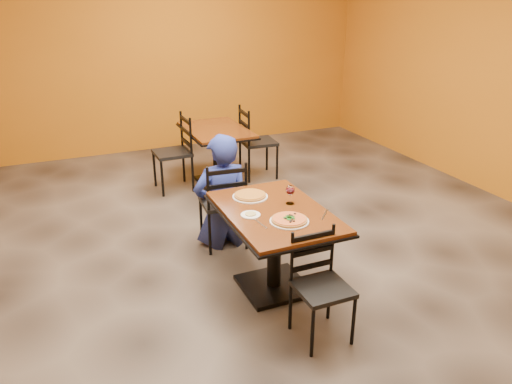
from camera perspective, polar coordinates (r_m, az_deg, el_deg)
name	(u,v)px	position (r m, az deg, el deg)	size (l,w,h in m)	color
floor	(252,261)	(4.84, -0.50, -7.94)	(7.00, 8.00, 0.01)	black
wall_back	(151,55)	(8.08, -12.01, 15.18)	(7.00, 0.01, 3.00)	#B06613
table_main	(275,231)	(4.17, 2.14, -4.52)	(0.83, 1.23, 0.75)	#5E2E0E
table_second	(217,143)	(6.60, -4.55, 5.63)	(0.78, 1.15, 0.75)	#5E2E0E
chair_main_near	(323,289)	(3.71, 7.66, -11.00)	(0.38, 0.38, 0.83)	black
chair_main_far	(223,202)	(4.97, -3.84, -1.20)	(0.42, 0.42, 0.92)	black
chair_second_left	(172,153)	(6.46, -9.61, 4.40)	(0.44, 0.44, 0.97)	black
chair_second_right	(258,142)	(6.82, 0.27, 5.74)	(0.44, 0.44, 0.98)	black
diner	(222,190)	(4.97, -3.96, 0.26)	(0.58, 0.38, 1.15)	navy
plate_main	(289,221)	(3.90, 3.85, -3.36)	(0.31, 0.31, 0.01)	white
pizza_main	(289,219)	(3.89, 3.85, -3.15)	(0.28, 0.28, 0.02)	maroon
plate_far	(250,197)	(4.34, -0.68, -0.53)	(0.31, 0.31, 0.01)	white
pizza_far	(250,195)	(4.33, -0.68, -0.34)	(0.28, 0.28, 0.02)	#AF7921
side_plate	(251,215)	(3.99, -0.63, -2.64)	(0.16, 0.16, 0.01)	white
dip	(251,214)	(3.99, -0.63, -2.52)	(0.09, 0.09, 0.01)	tan
wine_glass	(290,194)	(4.19, 3.95, -0.21)	(0.08, 0.08, 0.18)	white
fork	(261,224)	(3.85, 0.52, -3.67)	(0.01, 0.19, 0.00)	silver
knife	(325,215)	(4.04, 7.89, -2.58)	(0.01, 0.21, 0.00)	silver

